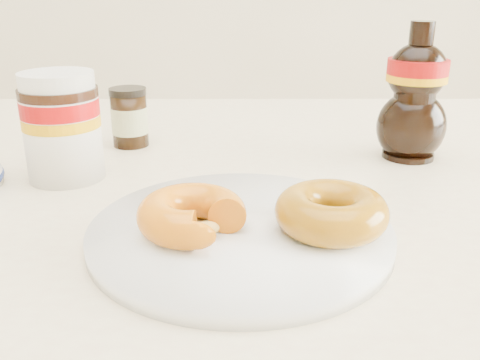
{
  "coord_description": "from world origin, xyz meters",
  "views": [
    {
      "loc": [
        0.01,
        -0.42,
        0.96
      ],
      "look_at": [
        0.01,
        0.04,
        0.79
      ],
      "focal_mm": 40.0,
      "sensor_mm": 36.0,
      "label": 1
    }
  ],
  "objects_px": {
    "dining_table": "(230,259)",
    "plate": "(240,232)",
    "syrup_bottle": "(415,92)",
    "nutella_jar": "(62,122)",
    "donut_bitten": "(192,214)",
    "donut_whole": "(331,212)",
    "dark_jar": "(129,118)"
  },
  "relations": [
    {
      "from": "dining_table",
      "to": "donut_bitten",
      "type": "bearing_deg",
      "value": -102.9
    },
    {
      "from": "dining_table",
      "to": "nutella_jar",
      "type": "distance_m",
      "value": 0.24
    },
    {
      "from": "donut_bitten",
      "to": "donut_whole",
      "type": "height_order",
      "value": "donut_whole"
    },
    {
      "from": "donut_whole",
      "to": "syrup_bottle",
      "type": "height_order",
      "value": "syrup_bottle"
    },
    {
      "from": "donut_whole",
      "to": "dark_jar",
      "type": "bearing_deg",
      "value": 127.95
    },
    {
      "from": "plate",
      "to": "dark_jar",
      "type": "relative_size",
      "value": 3.36
    },
    {
      "from": "dining_table",
      "to": "nutella_jar",
      "type": "bearing_deg",
      "value": 168.08
    },
    {
      "from": "donut_bitten",
      "to": "nutella_jar",
      "type": "distance_m",
      "value": 0.23
    },
    {
      "from": "dining_table",
      "to": "plate",
      "type": "bearing_deg",
      "value": -84.45
    },
    {
      "from": "plate",
      "to": "donut_bitten",
      "type": "xyz_separation_m",
      "value": [
        -0.04,
        -0.01,
        0.02
      ]
    },
    {
      "from": "donut_whole",
      "to": "dining_table",
      "type": "bearing_deg",
      "value": 125.35
    },
    {
      "from": "donut_bitten",
      "to": "nutella_jar",
      "type": "bearing_deg",
      "value": 135.97
    },
    {
      "from": "dining_table",
      "to": "nutella_jar",
      "type": "relative_size",
      "value": 11.93
    },
    {
      "from": "dining_table",
      "to": "donut_whole",
      "type": "relative_size",
      "value": 14.94
    },
    {
      "from": "donut_bitten",
      "to": "donut_whole",
      "type": "xyz_separation_m",
      "value": [
        0.11,
        0.0,
        0.0
      ]
    },
    {
      "from": "plate",
      "to": "nutella_jar",
      "type": "xyz_separation_m",
      "value": [
        -0.19,
        0.15,
        0.06
      ]
    },
    {
      "from": "dining_table",
      "to": "donut_whole",
      "type": "xyz_separation_m",
      "value": [
        0.09,
        -0.12,
        0.11
      ]
    },
    {
      "from": "syrup_bottle",
      "to": "dark_jar",
      "type": "xyz_separation_m",
      "value": [
        -0.35,
        0.05,
        -0.04
      ]
    },
    {
      "from": "plate",
      "to": "donut_bitten",
      "type": "distance_m",
      "value": 0.05
    },
    {
      "from": "donut_bitten",
      "to": "donut_whole",
      "type": "bearing_deg",
      "value": 4.52
    },
    {
      "from": "donut_whole",
      "to": "plate",
      "type": "bearing_deg",
      "value": 173.48
    },
    {
      "from": "nutella_jar",
      "to": "dark_jar",
      "type": "bearing_deg",
      "value": 68.59
    },
    {
      "from": "dining_table",
      "to": "dark_jar",
      "type": "xyz_separation_m",
      "value": [
        -0.13,
        0.16,
        0.12
      ]
    },
    {
      "from": "donut_whole",
      "to": "donut_bitten",
      "type": "bearing_deg",
      "value": -178.28
    },
    {
      "from": "plate",
      "to": "syrup_bottle",
      "type": "height_order",
      "value": "syrup_bottle"
    },
    {
      "from": "plate",
      "to": "syrup_bottle",
      "type": "distance_m",
      "value": 0.31
    },
    {
      "from": "dark_jar",
      "to": "syrup_bottle",
      "type": "bearing_deg",
      "value": -8.28
    },
    {
      "from": "dining_table",
      "to": "plate",
      "type": "xyz_separation_m",
      "value": [
        0.01,
        -0.11,
        0.09
      ]
    },
    {
      "from": "syrup_bottle",
      "to": "donut_whole",
      "type": "bearing_deg",
      "value": -120.15
    },
    {
      "from": "donut_bitten",
      "to": "syrup_bottle",
      "type": "distance_m",
      "value": 0.35
    },
    {
      "from": "syrup_bottle",
      "to": "dark_jar",
      "type": "height_order",
      "value": "syrup_bottle"
    },
    {
      "from": "donut_whole",
      "to": "syrup_bottle",
      "type": "relative_size",
      "value": 0.57
    }
  ]
}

